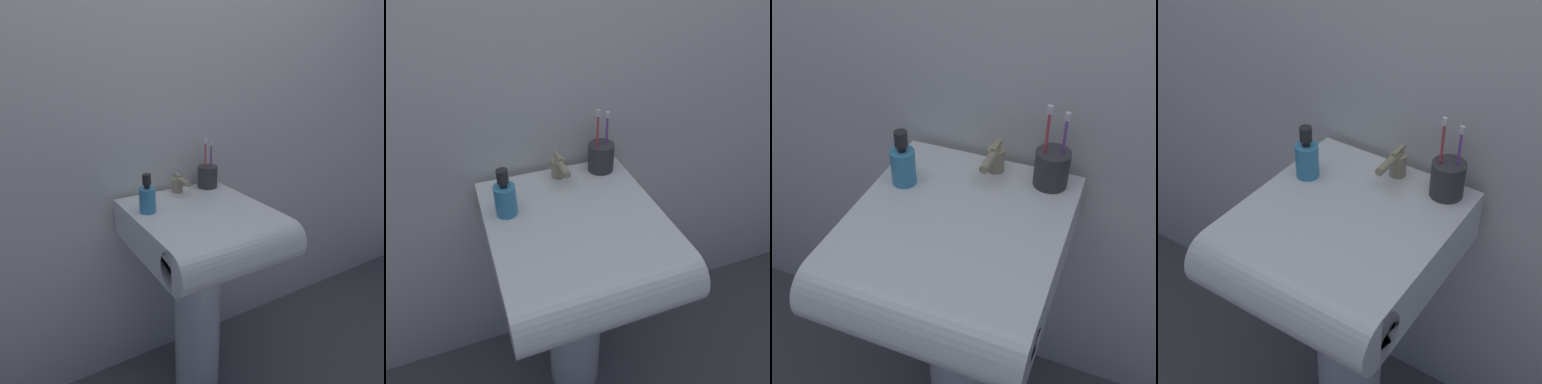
# 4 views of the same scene
# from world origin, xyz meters

# --- Properties ---
(ground_plane) EXTENTS (6.00, 6.00, 0.00)m
(ground_plane) POSITION_xyz_m (0.00, 0.00, 0.00)
(ground_plane) COLOR #4C4C51
(ground_plane) RESTS_ON ground
(wall_back) EXTENTS (5.00, 0.05, 2.40)m
(wall_back) POSITION_xyz_m (0.00, 0.29, 1.20)
(wall_back) COLOR silver
(wall_back) RESTS_ON ground
(sink_pedestal) EXTENTS (0.19, 0.19, 0.69)m
(sink_pedestal) POSITION_xyz_m (0.00, 0.00, 0.34)
(sink_pedestal) COLOR white
(sink_pedestal) RESTS_ON ground
(sink_basin) EXTENTS (0.49, 0.57, 0.15)m
(sink_basin) POSITION_xyz_m (0.00, -0.06, 0.76)
(sink_basin) COLOR white
(sink_basin) RESTS_ON sink_pedestal
(faucet) EXTENTS (0.04, 0.13, 0.08)m
(faucet) POSITION_xyz_m (0.02, 0.19, 0.88)
(faucet) COLOR tan
(faucet) RESTS_ON sink_basin
(toothbrush_cup) EXTENTS (0.09, 0.09, 0.22)m
(toothbrush_cup) POSITION_xyz_m (0.16, 0.19, 0.88)
(toothbrush_cup) COLOR #38383D
(toothbrush_cup) RESTS_ON sink_basin
(soap_bottle) EXTENTS (0.06, 0.06, 0.14)m
(soap_bottle) POSITION_xyz_m (-0.17, 0.07, 0.89)
(soap_bottle) COLOR #3F99CC
(soap_bottle) RESTS_ON sink_basin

